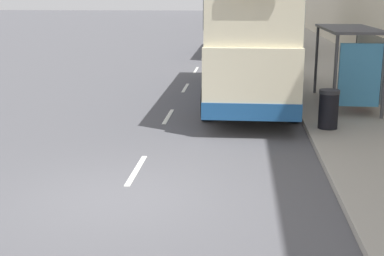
{
  "coord_description": "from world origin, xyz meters",
  "views": [
    {
      "loc": [
        2.16,
        -9.11,
        3.68
      ],
      "look_at": [
        -0.54,
        20.77,
        -3.9
      ],
      "focal_mm": 50.0,
      "sensor_mm": 36.0,
      "label": 1
    }
  ],
  "objects_px": {
    "pedestrian_2": "(369,60)",
    "pedestrian_at_shelter": "(298,62)",
    "pedestrian_1": "(380,65)",
    "car_1": "(243,15)",
    "double_decker_bus_ahead": "(247,16)",
    "double_decker_bus_near": "(250,34)",
    "bus_shelter": "(356,52)",
    "litter_bin": "(329,109)",
    "car_0": "(239,25)"
  },
  "relations": [
    {
      "from": "pedestrian_at_shelter",
      "to": "car_1",
      "type": "bearing_deg",
      "value": 92.24
    },
    {
      "from": "pedestrian_1",
      "to": "litter_bin",
      "type": "bearing_deg",
      "value": -113.81
    },
    {
      "from": "double_decker_bus_ahead",
      "to": "pedestrian_2",
      "type": "relative_size",
      "value": 5.47
    },
    {
      "from": "double_decker_bus_ahead",
      "to": "pedestrian_at_shelter",
      "type": "distance_m",
      "value": 12.37
    },
    {
      "from": "double_decker_bus_ahead",
      "to": "car_0",
      "type": "height_order",
      "value": "double_decker_bus_ahead"
    },
    {
      "from": "car_0",
      "to": "litter_bin",
      "type": "relative_size",
      "value": 4.29
    },
    {
      "from": "double_decker_bus_near",
      "to": "car_1",
      "type": "relative_size",
      "value": 2.79
    },
    {
      "from": "double_decker_bus_ahead",
      "to": "pedestrian_1",
      "type": "height_order",
      "value": "double_decker_bus_ahead"
    },
    {
      "from": "double_decker_bus_ahead",
      "to": "pedestrian_at_shelter",
      "type": "bearing_deg",
      "value": -80.5
    },
    {
      "from": "pedestrian_2",
      "to": "pedestrian_at_shelter",
      "type": "bearing_deg",
      "value": 178.19
    },
    {
      "from": "double_decker_bus_near",
      "to": "litter_bin",
      "type": "relative_size",
      "value": 10.53
    },
    {
      "from": "car_0",
      "to": "pedestrian_2",
      "type": "relative_size",
      "value": 2.44
    },
    {
      "from": "pedestrian_at_shelter",
      "to": "pedestrian_1",
      "type": "relative_size",
      "value": 0.93
    },
    {
      "from": "car_1",
      "to": "pedestrian_1",
      "type": "height_order",
      "value": "pedestrian_1"
    },
    {
      "from": "double_decker_bus_near",
      "to": "pedestrian_1",
      "type": "height_order",
      "value": "double_decker_bus_near"
    },
    {
      "from": "bus_shelter",
      "to": "double_decker_bus_ahead",
      "type": "distance_m",
      "value": 17.22
    },
    {
      "from": "pedestrian_1",
      "to": "bus_shelter",
      "type": "bearing_deg",
      "value": -115.07
    },
    {
      "from": "car_1",
      "to": "pedestrian_at_shelter",
      "type": "height_order",
      "value": "pedestrian_at_shelter"
    },
    {
      "from": "car_0",
      "to": "pedestrian_2",
      "type": "xyz_separation_m",
      "value": [
        5.34,
        -27.81,
        0.19
      ]
    },
    {
      "from": "car_1",
      "to": "pedestrian_2",
      "type": "xyz_separation_m",
      "value": [
        4.88,
        -53.59,
        0.25
      ]
    },
    {
      "from": "pedestrian_1",
      "to": "pedestrian_at_shelter",
      "type": "bearing_deg",
      "value": 158.62
    },
    {
      "from": "bus_shelter",
      "to": "car_0",
      "type": "bearing_deg",
      "value": 96.67
    },
    {
      "from": "bus_shelter",
      "to": "litter_bin",
      "type": "bearing_deg",
      "value": -112.26
    },
    {
      "from": "double_decker_bus_near",
      "to": "pedestrian_1",
      "type": "relative_size",
      "value": 6.46
    },
    {
      "from": "double_decker_bus_ahead",
      "to": "double_decker_bus_near",
      "type": "bearing_deg",
      "value": -90.07
    },
    {
      "from": "bus_shelter",
      "to": "pedestrian_1",
      "type": "distance_m",
      "value": 4.08
    },
    {
      "from": "car_0",
      "to": "pedestrian_2",
      "type": "height_order",
      "value": "pedestrian_2"
    },
    {
      "from": "car_0",
      "to": "pedestrian_2",
      "type": "distance_m",
      "value": 28.32
    },
    {
      "from": "litter_bin",
      "to": "pedestrian_2",
      "type": "bearing_deg",
      "value": 70.17
    },
    {
      "from": "double_decker_bus_near",
      "to": "pedestrian_2",
      "type": "bearing_deg",
      "value": 31.77
    },
    {
      "from": "pedestrian_1",
      "to": "double_decker_bus_ahead",
      "type": "bearing_deg",
      "value": 110.51
    },
    {
      "from": "car_1",
      "to": "car_0",
      "type": "bearing_deg",
      "value": -91.02
    },
    {
      "from": "double_decker_bus_ahead",
      "to": "litter_bin",
      "type": "distance_m",
      "value": 20.05
    },
    {
      "from": "pedestrian_2",
      "to": "double_decker_bus_ahead",
      "type": "bearing_deg",
      "value": 111.53
    },
    {
      "from": "double_decker_bus_near",
      "to": "pedestrian_1",
      "type": "xyz_separation_m",
      "value": [
        4.99,
        1.93,
        -1.27
      ]
    },
    {
      "from": "car_0",
      "to": "pedestrian_1",
      "type": "xyz_separation_m",
      "value": [
        5.49,
        -28.87,
        0.12
      ]
    },
    {
      "from": "double_decker_bus_near",
      "to": "litter_bin",
      "type": "distance_m",
      "value": 5.36
    },
    {
      "from": "double_decker_bus_near",
      "to": "litter_bin",
      "type": "height_order",
      "value": "double_decker_bus_near"
    },
    {
      "from": "bus_shelter",
      "to": "pedestrian_2",
      "type": "distance_m",
      "value": 4.99
    },
    {
      "from": "bus_shelter",
      "to": "car_1",
      "type": "xyz_separation_m",
      "value": [
        -3.34,
        58.26,
        -1.05
      ]
    },
    {
      "from": "pedestrian_at_shelter",
      "to": "pedestrian_1",
      "type": "xyz_separation_m",
      "value": [
        2.94,
        -1.15,
        0.06
      ]
    },
    {
      "from": "double_decker_bus_ahead",
      "to": "pedestrian_2",
      "type": "distance_m",
      "value": 13.19
    },
    {
      "from": "bus_shelter",
      "to": "pedestrian_2",
      "type": "relative_size",
      "value": 2.27
    },
    {
      "from": "car_1",
      "to": "double_decker_bus_ahead",
      "type": "bearing_deg",
      "value": -89.91
    },
    {
      "from": "bus_shelter",
      "to": "double_decker_bus_near",
      "type": "xyz_separation_m",
      "value": [
        -3.3,
        1.68,
        0.41
      ]
    },
    {
      "from": "pedestrian_at_shelter",
      "to": "bus_shelter",
      "type": "bearing_deg",
      "value": -75.32
    },
    {
      "from": "bus_shelter",
      "to": "pedestrian_2",
      "type": "bearing_deg",
      "value": 71.76
    },
    {
      "from": "bus_shelter",
      "to": "pedestrian_2",
      "type": "height_order",
      "value": "bus_shelter"
    },
    {
      "from": "car_1",
      "to": "pedestrian_1",
      "type": "xyz_separation_m",
      "value": [
        5.03,
        -54.65,
        0.18
      ]
    },
    {
      "from": "double_decker_bus_near",
      "to": "pedestrian_at_shelter",
      "type": "height_order",
      "value": "double_decker_bus_near"
    }
  ]
}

